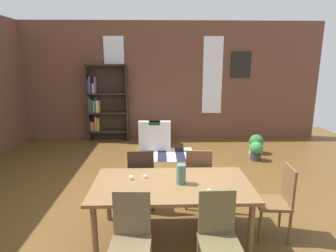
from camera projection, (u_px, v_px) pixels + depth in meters
ground_plane at (168, 210)px, 4.28m from camera, size 10.71×10.71×0.00m
back_wall_brick at (164, 82)px, 7.98m from camera, size 8.84×0.12×3.29m
window_pane_0 at (115, 76)px, 7.84m from camera, size 0.55×0.02×2.14m
window_pane_1 at (212, 76)px, 7.91m from camera, size 0.55×0.02×2.14m
dining_table at (172, 189)px, 3.49m from camera, size 1.96×1.04×0.74m
vase_on_table at (181, 174)px, 3.45m from camera, size 0.12×0.12×0.25m
tealight_candle_0 at (209, 191)px, 3.24m from camera, size 0.04×0.04×0.03m
tealight_candle_1 at (131, 178)px, 3.59m from camera, size 0.04×0.04×0.05m
tealight_candle_2 at (145, 177)px, 3.63m from camera, size 0.04×0.04×0.03m
dining_chair_head_right at (278, 199)px, 3.55m from camera, size 0.43×0.43×0.95m
dining_chair_near_right at (219, 236)px, 2.81m from camera, size 0.41×0.41×0.95m
dining_chair_far_right at (198, 176)px, 4.26m from camera, size 0.44×0.44×0.95m
dining_chair_far_left at (141, 176)px, 4.24m from camera, size 0.43×0.43×0.95m
dining_chair_near_left at (131, 237)px, 2.78m from camera, size 0.42×0.42×0.95m
bookshelf_tall at (105, 103)px, 7.84m from camera, size 1.12×0.28×2.13m
armchair_white at (155, 137)px, 7.35m from camera, size 0.82×0.82×0.75m
potted_plant_by_shelf at (256, 144)px, 6.87m from camera, size 0.34×0.34×0.47m
potted_plant_corner at (256, 150)px, 6.38m from camera, size 0.30×0.30×0.44m
striped_rug at (167, 154)px, 6.82m from camera, size 1.31×1.04×0.01m
framed_picture at (241, 65)px, 7.86m from camera, size 0.56×0.03×0.72m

